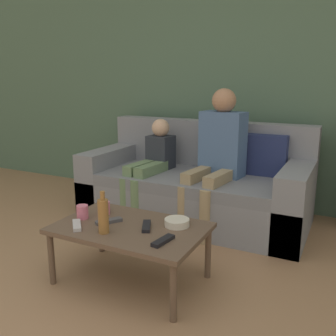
# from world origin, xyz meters

# --- Properties ---
(wall_back) EXTENTS (12.00, 0.06, 2.60)m
(wall_back) POSITION_xyz_m (0.00, 2.83, 1.30)
(wall_back) COLOR #4C6B56
(wall_back) RESTS_ON ground_plane
(couch) EXTENTS (2.02, 0.91, 0.88)m
(couch) POSITION_xyz_m (-0.12, 2.23, 0.29)
(couch) COLOR gray
(couch) RESTS_ON ground_plane
(coffee_table) EXTENTS (0.93, 0.60, 0.37)m
(coffee_table) POSITION_xyz_m (-0.06, 0.99, 0.34)
(coffee_table) COLOR brown
(coffee_table) RESTS_ON ground_plane
(person_adult) EXTENTS (0.42, 0.67, 1.19)m
(person_adult) POSITION_xyz_m (0.11, 2.14, 0.69)
(person_adult) COLOR #9E8966
(person_adult) RESTS_ON ground_plane
(person_child) EXTENTS (0.28, 0.65, 0.91)m
(person_child) POSITION_xyz_m (-0.51, 2.07, 0.52)
(person_child) COLOR #66845B
(person_child) RESTS_ON ground_plane
(cup_near) EXTENTS (0.08, 0.08, 0.09)m
(cup_near) POSITION_xyz_m (-0.41, 0.96, 0.42)
(cup_near) COLOR pink
(cup_near) RESTS_ON coffee_table
(cup_far) EXTENTS (0.07, 0.07, 0.09)m
(cup_far) POSITION_xyz_m (-0.32, 1.09, 0.42)
(cup_far) COLOR pink
(cup_far) RESTS_ON coffee_table
(tv_remote_0) EXTENTS (0.12, 0.17, 0.02)m
(tv_remote_0) POSITION_xyz_m (0.05, 1.01, 0.39)
(tv_remote_0) COLOR black
(tv_remote_0) RESTS_ON coffee_table
(tv_remote_1) EXTENTS (0.14, 0.17, 0.02)m
(tv_remote_1) POSITION_xyz_m (-0.21, 0.97, 0.39)
(tv_remote_1) COLOR #47474C
(tv_remote_1) RESTS_ON coffee_table
(tv_remote_2) EXTENTS (0.15, 0.16, 0.02)m
(tv_remote_2) POSITION_xyz_m (-0.34, 0.83, 0.39)
(tv_remote_2) COLOR #B7B7BC
(tv_remote_2) RESTS_ON coffee_table
(tv_remote_3) EXTENTS (0.07, 0.18, 0.02)m
(tv_remote_3) POSITION_xyz_m (0.24, 0.87, 0.39)
(tv_remote_3) COLOR black
(tv_remote_3) RESTS_ON coffee_table
(snack_bowl) EXTENTS (0.16, 0.16, 0.05)m
(snack_bowl) POSITION_xyz_m (0.21, 1.12, 0.40)
(snack_bowl) COLOR beige
(snack_bowl) RESTS_ON coffee_table
(bottle) EXTENTS (0.06, 0.06, 0.26)m
(bottle) POSITION_xyz_m (-0.14, 0.83, 0.48)
(bottle) COLOR olive
(bottle) RESTS_ON coffee_table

